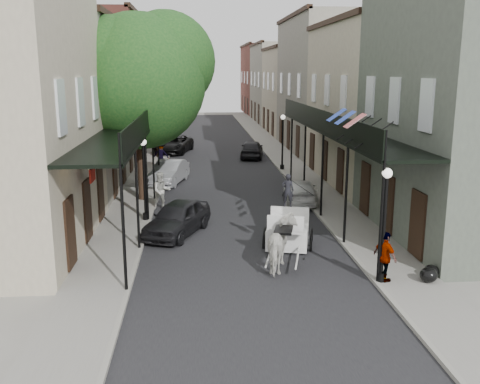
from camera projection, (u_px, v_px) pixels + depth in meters
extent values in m
plane|color=gray|center=(248.00, 266.00, 18.88)|extent=(140.00, 140.00, 0.00)
cube|color=black|center=(221.00, 166.00, 38.31)|extent=(8.00, 90.00, 0.01)
cube|color=gray|center=(151.00, 167.00, 37.89)|extent=(2.20, 90.00, 0.12)
cube|color=gray|center=(290.00, 165.00, 38.70)|extent=(2.20, 90.00, 0.12)
cube|color=#BAAE95|center=(116.00, 88.00, 46.15)|extent=(5.00, 80.00, 10.50)
cube|color=gray|center=(312.00, 87.00, 47.54)|extent=(5.00, 80.00, 10.50)
cube|color=black|center=(125.00, 132.00, 24.38)|extent=(2.20, 18.00, 0.12)
cube|color=black|center=(147.00, 121.00, 24.36)|extent=(0.06, 18.00, 1.00)
cylinder|color=black|center=(123.00, 228.00, 16.14)|extent=(0.10, 0.10, 4.00)
cylinder|color=black|center=(147.00, 176.00, 23.91)|extent=(0.10, 0.10, 4.00)
cylinder|color=black|center=(158.00, 150.00, 31.68)|extent=(0.10, 0.10, 4.00)
cube|color=black|center=(339.00, 130.00, 25.19)|extent=(2.20, 18.00, 0.12)
cube|color=black|center=(318.00, 120.00, 24.99)|extent=(0.06, 18.00, 1.00)
cylinder|color=black|center=(381.00, 222.00, 16.78)|extent=(0.10, 0.10, 4.00)
cylinder|color=black|center=(322.00, 174.00, 24.56)|extent=(0.10, 0.10, 4.00)
cylinder|color=black|center=(291.00, 149.00, 32.33)|extent=(0.10, 0.10, 4.00)
cylinder|color=#382619|center=(141.00, 146.00, 27.57)|extent=(0.44, 0.44, 5.60)
sphere|color=#144017|center=(138.00, 82.00, 26.84)|extent=(6.80, 6.80, 6.80)
sphere|color=#144017|center=(166.00, 61.00, 27.31)|extent=(5.10, 5.10, 5.10)
cylinder|color=#382619|center=(159.00, 125.00, 41.23)|extent=(0.44, 0.44, 5.04)
sphere|color=#144017|center=(158.00, 86.00, 40.57)|extent=(6.00, 6.00, 6.00)
sphere|color=#144017|center=(173.00, 74.00, 41.05)|extent=(4.50, 4.50, 4.50)
cylinder|color=black|center=(381.00, 277.00, 17.21)|extent=(0.28, 0.28, 0.30)
cylinder|color=black|center=(384.00, 231.00, 16.86)|extent=(0.12, 0.12, 3.40)
sphere|color=white|center=(387.00, 173.00, 16.45)|extent=(0.32, 0.32, 0.32)
cylinder|color=black|center=(146.00, 216.00, 24.32)|extent=(0.28, 0.28, 0.30)
cylinder|color=black|center=(145.00, 183.00, 23.97)|extent=(0.12, 0.12, 3.40)
sphere|color=white|center=(143.00, 142.00, 23.56)|extent=(0.32, 0.32, 0.32)
cylinder|color=black|center=(282.00, 167.00, 36.63)|extent=(0.28, 0.28, 0.30)
cylinder|color=black|center=(282.00, 144.00, 36.29)|extent=(0.12, 0.12, 3.40)
sphere|color=white|center=(283.00, 117.00, 35.87)|extent=(0.32, 0.32, 0.32)
imported|color=silver|center=(283.00, 244.00, 18.44)|extent=(1.48, 2.34, 1.83)
torus|color=black|center=(267.00, 223.00, 21.72)|extent=(0.44, 1.41, 1.43)
torus|color=black|center=(312.00, 225.00, 21.43)|extent=(0.44, 1.41, 1.43)
torus|color=black|center=(268.00, 243.00, 20.26)|extent=(0.25, 0.74, 0.74)
torus|color=black|center=(305.00, 245.00, 20.05)|extent=(0.25, 0.74, 0.74)
cube|color=white|center=(289.00, 214.00, 21.26)|extent=(1.98, 2.31, 0.78)
cube|color=white|center=(287.00, 208.00, 20.01)|extent=(1.44, 0.91, 0.13)
cube|color=white|center=(287.00, 201.00, 19.67)|extent=(1.32, 0.43, 0.55)
imported|color=black|center=(288.00, 190.00, 19.86)|extent=(0.51, 0.40, 1.25)
imported|color=#B6B6AB|center=(162.00, 191.00, 26.34)|extent=(1.07, 0.93, 1.88)
imported|color=gray|center=(161.00, 155.00, 36.97)|extent=(1.21, 0.75, 1.80)
imported|color=gray|center=(385.00, 257.00, 17.06)|extent=(0.76, 1.04, 1.64)
imported|color=black|center=(177.00, 218.00, 22.40)|extent=(3.18, 4.49, 1.42)
imported|color=gray|center=(169.00, 172.00, 32.37)|extent=(2.45, 4.51, 1.41)
imported|color=black|center=(174.00, 144.00, 44.49)|extent=(3.47, 5.57, 1.44)
imported|color=silver|center=(300.00, 192.00, 27.78)|extent=(2.17, 4.27, 1.19)
imported|color=black|center=(252.00, 149.00, 41.88)|extent=(2.27, 4.35, 1.41)
ellipsoid|color=black|center=(429.00, 275.00, 17.11)|extent=(0.56, 0.56, 0.48)
ellipsoid|color=black|center=(432.00, 271.00, 17.58)|extent=(0.49, 0.49, 0.40)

